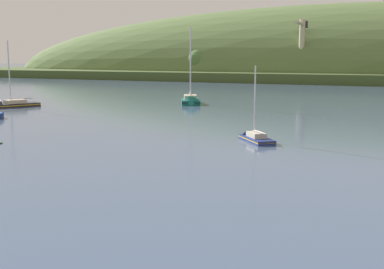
{
  "coord_description": "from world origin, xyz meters",
  "views": [
    {
      "loc": [
        23.27,
        -12.2,
        8.6
      ],
      "look_at": [
        4.77,
        27.9,
        1.93
      ],
      "focal_mm": 46.93,
      "sensor_mm": 36.0,
      "label": 1
    }
  ],
  "objects_px": {
    "dockside_crane": "(301,51)",
    "sailboat_near_mooring": "(254,140)",
    "sailboat_far_left": "(10,107)",
    "sailboat_midwater_white": "(190,103)"
  },
  "relations": [
    {
      "from": "dockside_crane",
      "to": "sailboat_midwater_white",
      "type": "bearing_deg",
      "value": -1.94
    },
    {
      "from": "dockside_crane",
      "to": "sailboat_far_left",
      "type": "relative_size",
      "value": 1.72
    },
    {
      "from": "dockside_crane",
      "to": "sailboat_near_mooring",
      "type": "xyz_separation_m",
      "value": [
        26.01,
        -137.66,
        -11.34
      ]
    },
    {
      "from": "sailboat_midwater_white",
      "to": "sailboat_far_left",
      "type": "height_order",
      "value": "sailboat_midwater_white"
    },
    {
      "from": "dockside_crane",
      "to": "sailboat_far_left",
      "type": "bearing_deg",
      "value": -14.75
    },
    {
      "from": "dockside_crane",
      "to": "sailboat_far_left",
      "type": "height_order",
      "value": "dockside_crane"
    },
    {
      "from": "dockside_crane",
      "to": "sailboat_near_mooring",
      "type": "bearing_deg",
      "value": 7.73
    },
    {
      "from": "sailboat_near_mooring",
      "to": "sailboat_midwater_white",
      "type": "height_order",
      "value": "sailboat_midwater_white"
    },
    {
      "from": "sailboat_near_mooring",
      "to": "sailboat_far_left",
      "type": "height_order",
      "value": "sailboat_far_left"
    },
    {
      "from": "sailboat_near_mooring",
      "to": "sailboat_far_left",
      "type": "bearing_deg",
      "value": 31.56
    }
  ]
}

